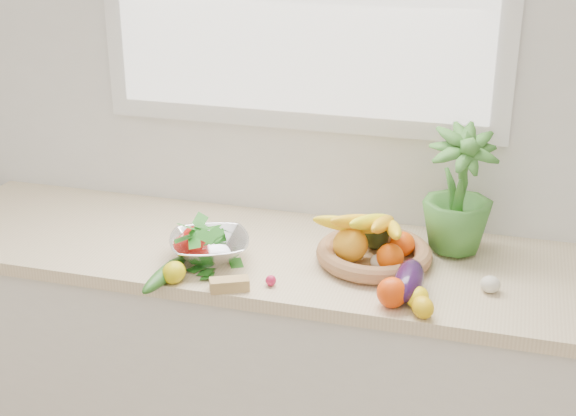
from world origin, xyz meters
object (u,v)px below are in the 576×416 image
(apple, at_px, (195,240))
(cucumber, at_px, (165,274))
(fruit_basket, at_px, (373,247))
(eggplant, at_px, (409,280))
(potted_herb, at_px, (459,190))
(colander_with_spinach, at_px, (209,242))

(apple, relative_size, cucumber, 0.36)
(cucumber, distance_m, fruit_basket, 0.60)
(apple, height_order, cucumber, apple)
(eggplant, relative_size, potted_herb, 0.56)
(potted_herb, distance_m, colander_with_spinach, 0.74)
(eggplant, xyz_separation_m, fruit_basket, (-0.13, 0.16, 0.01))
(colander_with_spinach, bearing_deg, cucumber, -115.84)
(cucumber, xyz_separation_m, fruit_basket, (0.54, 0.28, 0.03))
(cucumber, bearing_deg, eggplant, 9.66)
(apple, height_order, colander_with_spinach, colander_with_spinach)
(cucumber, bearing_deg, colander_with_spinach, 64.16)
(potted_herb, bearing_deg, colander_with_spinach, -159.13)
(eggplant, distance_m, cucumber, 0.67)
(potted_herb, bearing_deg, apple, -163.18)
(apple, height_order, eggplant, apple)
(apple, distance_m, colander_with_spinach, 0.07)
(potted_herb, height_order, fruit_basket, potted_herb)
(cucumber, relative_size, fruit_basket, 0.53)
(cucumber, bearing_deg, apple, 86.11)
(apple, xyz_separation_m, potted_herb, (0.74, 0.23, 0.16))
(cucumber, height_order, fruit_basket, fruit_basket)
(apple, bearing_deg, fruit_basket, 9.46)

